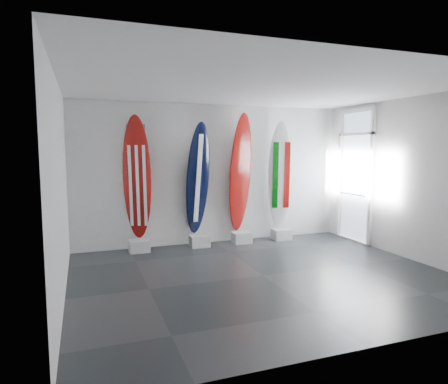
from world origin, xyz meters
name	(u,v)px	position (x,y,z in m)	size (l,w,h in m)	color
floor	(263,276)	(0.00, 0.00, 0.00)	(6.00, 6.00, 0.00)	black
ceiling	(265,87)	(0.00, 0.00, 3.00)	(6.00, 6.00, 0.00)	white
wall_back	(214,174)	(0.00, 2.50, 1.50)	(6.00, 6.00, 0.00)	silver
wall_front	(374,205)	(0.00, -2.50, 1.50)	(6.00, 6.00, 0.00)	silver
wall_left	(60,191)	(-3.00, 0.00, 1.50)	(5.00, 5.00, 0.00)	silver
wall_right	(411,179)	(3.00, 0.00, 1.50)	(5.00, 5.00, 0.00)	silver
display_block_usa	(139,246)	(-1.69, 2.18, 0.12)	(0.40, 0.30, 0.24)	silver
surfboard_usa	(137,178)	(-1.69, 2.28, 1.48)	(0.56, 0.08, 2.48)	maroon
display_block_navy	(200,241)	(-0.44, 2.18, 0.12)	(0.40, 0.30, 0.24)	silver
surfboard_navy	(198,179)	(-0.44, 2.28, 1.42)	(0.54, 0.08, 2.39)	black
display_block_swiss	(242,238)	(0.53, 2.18, 0.12)	(0.40, 0.30, 0.24)	silver
surfboard_swiss	(240,173)	(0.53, 2.28, 1.53)	(0.59, 0.08, 2.59)	maroon
display_block_italy	(281,234)	(1.50, 2.18, 0.12)	(0.40, 0.30, 0.24)	silver
surfboard_italy	(280,175)	(1.50, 2.28, 1.46)	(0.55, 0.08, 2.44)	white
wall_outlet	(99,234)	(-2.45, 2.48, 0.35)	(0.09, 0.02, 0.13)	silver
glass_door	(355,177)	(2.97, 1.55, 1.43)	(0.12, 1.16, 2.85)	white
balcony	(400,215)	(4.30, 1.55, 0.50)	(2.80, 2.20, 1.20)	slate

